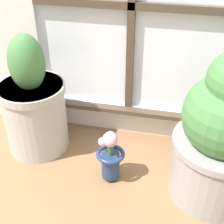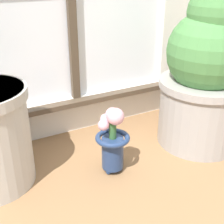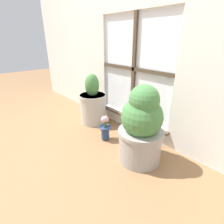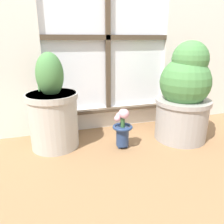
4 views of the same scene
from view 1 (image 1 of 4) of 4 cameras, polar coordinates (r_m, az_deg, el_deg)
name	(u,v)px [view 1 (image 1 of 4)]	position (r m, az deg, el deg)	size (l,w,h in m)	color
ground_plane	(108,195)	(1.46, -0.74, -14.98)	(10.00, 10.00, 0.00)	olive
potted_plant_left	(34,106)	(1.61, -14.11, 1.12)	(0.33, 0.33, 0.63)	#B7B2A8
potted_plant_right	(222,135)	(1.33, 19.50, -3.95)	(0.39, 0.39, 0.69)	#9E9993
flower_vase	(110,154)	(1.43, -0.34, -7.60)	(0.13, 0.13, 0.28)	navy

